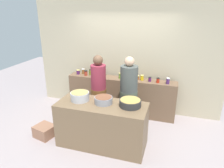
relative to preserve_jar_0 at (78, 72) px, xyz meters
name	(u,v)px	position (x,y,z in m)	size (l,w,h in m)	color
ground	(107,135)	(1.16, -1.10, -0.99)	(12.00, 12.00, 0.00)	#A09293
storefront_wall	(125,53)	(1.16, 0.35, 0.51)	(4.80, 0.12, 3.00)	#B8AB8C
display_shelf	(121,96)	(1.16, 0.00, -0.52)	(2.70, 0.36, 0.93)	brown
prep_table	(102,125)	(1.16, -1.40, -0.55)	(1.70, 0.70, 0.88)	brown
preserve_jar_0	(78,72)	(0.00, 0.00, 0.00)	(0.09, 0.09, 0.11)	#4B2058
preserve_jar_1	(83,71)	(0.12, 0.07, 0.01)	(0.08, 0.08, 0.13)	brown
preserve_jar_2	(86,73)	(0.24, -0.04, 0.01)	(0.09, 0.09, 0.13)	#9A3323
preserve_jar_3	(91,72)	(0.34, 0.03, 0.02)	(0.07, 0.07, 0.15)	#638D1B
preserve_jar_4	(99,74)	(0.57, 0.01, 0.00)	(0.08, 0.08, 0.11)	#3E1759
preserve_jar_5	(103,74)	(0.68, 0.00, 0.02)	(0.08, 0.08, 0.14)	#31531E
preserve_jar_6	(120,76)	(1.14, 0.00, 0.01)	(0.09, 0.09, 0.13)	olive
preserve_jar_7	(126,77)	(1.28, -0.02, 0.00)	(0.08, 0.08, 0.11)	#38513C
preserve_jar_8	(138,78)	(1.56, 0.04, -0.01)	(0.08, 0.08, 0.10)	brown
preserve_jar_9	(142,78)	(1.67, 0.02, 0.01)	(0.08, 0.08, 0.13)	gold
preserve_jar_10	(150,79)	(1.86, -0.01, 0.00)	(0.07, 0.07, 0.11)	#4F1D59
preserve_jar_11	(158,80)	(2.05, -0.05, 0.00)	(0.07, 0.07, 0.12)	red
preserve_jar_12	(168,81)	(2.28, -0.06, 0.01)	(0.08, 0.08, 0.14)	#4A275F
cooking_pot_left	(80,96)	(0.70, -1.36, -0.03)	(0.36, 0.36, 0.17)	#B7B7BC
cooking_pot_center	(104,100)	(1.18, -1.35, -0.05)	(0.34, 0.34, 0.13)	gray
cooking_pot_right	(130,103)	(1.69, -1.33, -0.05)	(0.40, 0.40, 0.13)	#2D2D2D
cook_with_tongs	(99,94)	(0.83, -0.68, -0.25)	(0.34, 0.34, 1.63)	brown
cook_in_cap	(128,97)	(1.50, -0.63, -0.25)	(0.39, 0.39, 1.64)	#485444
bread_crate	(45,131)	(-0.09, -1.52, -0.87)	(0.38, 0.35, 0.25)	#95664D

